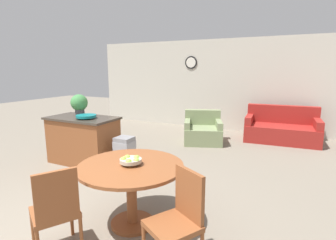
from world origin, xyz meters
name	(u,v)px	position (x,y,z in m)	size (l,w,h in m)	color
wall_back	(214,85)	(0.00, 6.36, 1.35)	(8.00, 0.09, 2.70)	beige
dining_table	(131,179)	(0.64, 0.85, 0.58)	(1.21, 1.21, 0.75)	brown
dining_chair_near_left	(56,208)	(0.28, 0.09, 0.51)	(0.58, 0.58, 0.92)	brown
dining_chair_near_right	(179,216)	(1.40, 0.49, 0.51)	(0.58, 0.58, 0.92)	brown
fruit_bowl	(131,160)	(0.64, 0.85, 0.80)	(0.25, 0.25, 0.10)	#B7B29E
kitchen_island	(83,140)	(-1.40, 2.23, 0.46)	(1.36, 0.74, 0.91)	brown
teal_bowl	(86,116)	(-1.23, 2.16, 0.95)	(0.37, 0.37, 0.07)	#147A7F
potted_plant	(79,104)	(-1.59, 2.37, 1.15)	(0.33, 0.33, 0.42)	#4C4C51
trash_bin	(125,154)	(-0.44, 2.24, 0.31)	(0.31, 0.30, 0.62)	#9E9EA3
couch	(281,130)	(2.02, 5.64, 0.30)	(1.80, 1.07, 0.88)	maroon
armchair	(203,132)	(0.24, 4.64, 0.27)	(1.15, 1.13, 0.78)	gray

